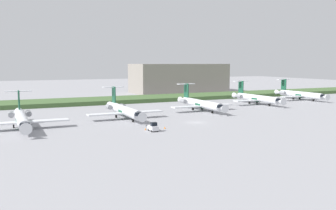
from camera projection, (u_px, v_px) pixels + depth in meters
ground_plane at (154, 110)px, 128.33m from camera, size 500.00×500.00×0.00m
grass_berm at (126, 99)px, 157.03m from camera, size 320.00×20.00×1.65m
regional_jet_second at (22, 119)px, 91.90m from camera, size 22.81×31.00×9.00m
regional_jet_third at (124, 110)px, 108.86m from camera, size 22.81×31.00×9.00m
regional_jet_fourth at (200, 103)px, 126.55m from camera, size 22.81×31.00×9.00m
regional_jet_fifth at (256, 98)px, 146.43m from camera, size 22.81×31.00×9.00m
regional_jet_sixth at (300, 94)px, 163.87m from camera, size 22.81×31.00×9.00m
distant_hangar at (179, 78)px, 204.26m from camera, size 52.57×23.59×16.08m
baggage_tug at (153, 127)px, 88.29m from camera, size 1.72×3.20×2.30m
safety_cone_front_marker at (145, 129)px, 89.97m from camera, size 0.44×0.44×0.55m
safety_cone_mid_marker at (156, 128)px, 90.83m from camera, size 0.44×0.44×0.55m
safety_cone_rear_marker at (165, 128)px, 91.84m from camera, size 0.44×0.44×0.55m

